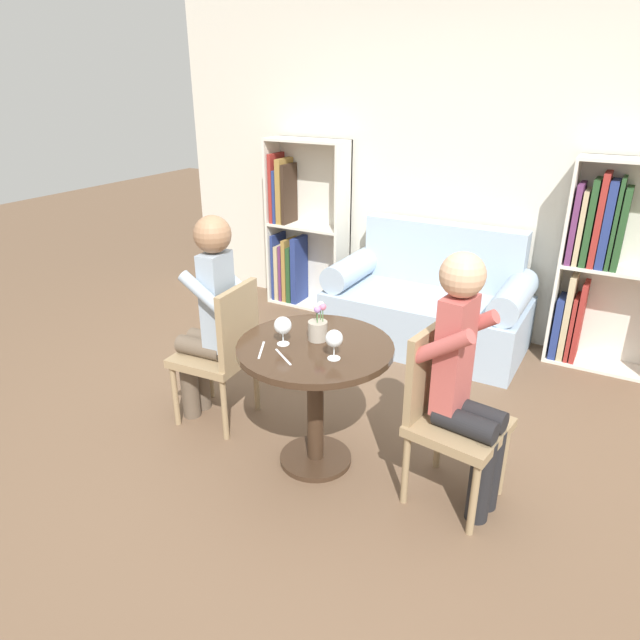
% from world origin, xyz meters
% --- Properties ---
extents(ground_plane, '(16.00, 16.00, 0.00)m').
position_xyz_m(ground_plane, '(0.00, 0.00, 0.00)').
color(ground_plane, brown).
extents(back_wall, '(5.20, 0.05, 2.70)m').
position_xyz_m(back_wall, '(0.00, 2.20, 1.35)').
color(back_wall, beige).
rests_on(back_wall, ground_plane).
extents(round_table, '(0.81, 0.81, 0.72)m').
position_xyz_m(round_table, '(0.00, 0.00, 0.55)').
color(round_table, '#382619').
rests_on(round_table, ground_plane).
extents(couch, '(1.51, 0.80, 0.92)m').
position_xyz_m(couch, '(0.00, 1.78, 0.31)').
color(couch, '#9EB2C6').
rests_on(couch, ground_plane).
extents(bookshelf_left, '(0.73, 0.28, 1.50)m').
position_xyz_m(bookshelf_left, '(-1.35, 2.05, 0.67)').
color(bookshelf_left, silver).
rests_on(bookshelf_left, ground_plane).
extents(bookshelf_right, '(0.73, 0.28, 1.50)m').
position_xyz_m(bookshelf_right, '(1.15, 2.04, 0.77)').
color(bookshelf_right, silver).
rests_on(bookshelf_right, ground_plane).
extents(chair_left, '(0.45, 0.45, 0.90)m').
position_xyz_m(chair_left, '(-0.68, 0.09, 0.49)').
color(chair_left, '#937A56').
rests_on(chair_left, ground_plane).
extents(chair_right, '(0.48, 0.48, 0.90)m').
position_xyz_m(chair_right, '(0.68, 0.09, 0.49)').
color(chair_right, '#937A56').
rests_on(chair_right, ground_plane).
extents(person_left, '(0.43, 0.36, 1.29)m').
position_xyz_m(person_left, '(-0.77, 0.08, 0.70)').
color(person_left, brown).
rests_on(person_left, ground_plane).
extents(person_right, '(0.45, 0.38, 1.29)m').
position_xyz_m(person_right, '(0.77, 0.07, 0.69)').
color(person_right, black).
rests_on(person_right, ground_plane).
extents(wine_glass_left, '(0.09, 0.09, 0.15)m').
position_xyz_m(wine_glass_left, '(-0.15, -0.07, 0.82)').
color(wine_glass_left, white).
rests_on(wine_glass_left, round_table).
extents(wine_glass_right, '(0.09, 0.09, 0.15)m').
position_xyz_m(wine_glass_right, '(0.16, -0.09, 0.82)').
color(wine_glass_right, white).
rests_on(wine_glass_right, round_table).
extents(flower_vase, '(0.10, 0.10, 0.20)m').
position_xyz_m(flower_vase, '(-0.02, 0.06, 0.79)').
color(flower_vase, '#9E9384').
rests_on(flower_vase, round_table).
extents(knife_left_setting, '(0.10, 0.17, 0.00)m').
position_xyz_m(knife_left_setting, '(-0.20, -0.19, 0.72)').
color(knife_left_setting, silver).
rests_on(knife_left_setting, round_table).
extents(fork_left_setting, '(0.16, 0.12, 0.00)m').
position_xyz_m(fork_left_setting, '(-0.07, -0.20, 0.72)').
color(fork_left_setting, silver).
rests_on(fork_left_setting, round_table).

